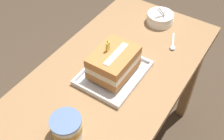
% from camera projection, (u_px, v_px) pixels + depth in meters
% --- Properties ---
extents(dining_table, '(1.22, 0.62, 0.76)m').
position_uv_depth(dining_table, '(110.00, 92.00, 1.34)').
color(dining_table, '#9E754C').
rests_on(dining_table, ground_plane).
extents(foil_tray, '(0.31, 0.25, 0.02)m').
position_uv_depth(foil_tray, '(114.00, 74.00, 1.24)').
color(foil_tray, silver).
rests_on(foil_tray, dining_table).
extents(birthday_cake, '(0.21, 0.16, 0.16)m').
position_uv_depth(birthday_cake, '(114.00, 62.00, 1.19)').
color(birthday_cake, '#C07C41').
rests_on(birthday_cake, foil_tray).
extents(bowl_stack, '(0.14, 0.14, 0.11)m').
position_uv_depth(bowl_stack, '(160.00, 18.00, 1.49)').
color(bowl_stack, white).
rests_on(bowl_stack, dining_table).
extents(ice_cream_tub, '(0.12, 0.12, 0.09)m').
position_uv_depth(ice_cream_tub, '(67.00, 127.00, 1.00)').
color(ice_cream_tub, white).
rests_on(ice_cream_tub, dining_table).
extents(serving_spoon_near_tray, '(0.14, 0.07, 0.01)m').
position_uv_depth(serving_spoon_near_tray, '(173.00, 46.00, 1.37)').
color(serving_spoon_near_tray, silver).
rests_on(serving_spoon_near_tray, dining_table).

